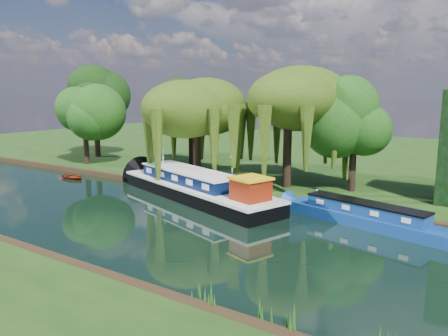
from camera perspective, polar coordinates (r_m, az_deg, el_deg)
The scene contains 14 objects.
ground at distance 29.92m, azimuth -10.76°, elevation -6.34°, with size 120.00×120.00×0.00m, color black.
far_bank at distance 58.59m, azimuth 13.16°, elevation 1.78°, with size 120.00×52.00×0.45m, color #18350E.
dutch_barge at distance 34.22m, azimuth -3.57°, elevation -2.60°, with size 17.15×8.89×3.55m.
narrowboat at distance 28.91m, azimuth 17.95°, elevation -6.05°, with size 11.23×4.39×1.62m.
red_dinghy at distance 44.50m, azimuth -19.10°, elevation -1.35°, with size 1.97×2.75×0.57m, color maroon.
willow_left at distance 39.22m, azimuth -3.60°, elevation 7.53°, with size 7.13×7.13×8.54m.
willow_right at distance 36.22m, azimuth 8.40°, elevation 7.87°, with size 7.43×7.43×9.05m.
tree_far_left at distance 49.76m, azimuth -17.79°, elevation 7.02°, with size 5.17×5.17×8.33m.
tree_far_back at distance 55.21m, azimuth -16.49°, elevation 8.55°, with size 5.88×5.88×9.88m.
tree_far_mid at distance 45.46m, azimuth -4.33°, elevation 7.37°, with size 5.16×5.16×8.44m.
tree_far_right at distance 35.82m, azimuth 16.69°, elevation 5.57°, with size 4.77×4.77×7.80m.
lamppost at distance 37.13m, azimuth 1.08°, elevation 0.84°, with size 0.36×0.36×2.56m.
mooring_posts at distance 36.24m, azimuth -2.06°, elevation -1.76°, with size 19.16×0.16×1.00m.
reeds_near at distance 20.09m, azimuth -11.91°, elevation -13.00°, with size 33.70×1.50×1.10m.
Camera 1 is at (20.28, -20.37, 8.32)m, focal length 35.00 mm.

